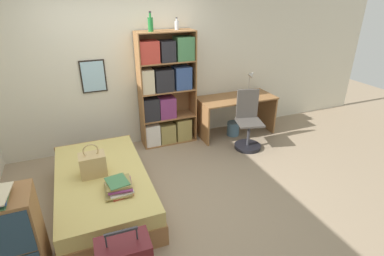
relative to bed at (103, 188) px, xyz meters
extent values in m
plane|color=gray|center=(0.65, -0.02, -0.21)|extent=(14.00, 14.00, 0.00)
cube|color=beige|center=(0.65, 1.54, 1.09)|extent=(10.00, 0.06, 2.60)
cube|color=black|center=(0.16, 1.50, 1.04)|extent=(0.37, 0.02, 0.50)
cube|color=#99C1D6|center=(0.16, 1.49, 1.04)|extent=(0.33, 0.01, 0.46)
cube|color=olive|center=(0.00, -0.02, -0.09)|extent=(1.08, 1.92, 0.25)
cube|color=tan|center=(0.00, -0.02, 0.13)|extent=(1.05, 1.89, 0.18)
cube|color=olive|center=(0.00, 0.92, 0.00)|extent=(1.08, 0.04, 0.43)
cube|color=tan|center=(-0.07, 0.01, 0.35)|extent=(0.30, 0.21, 0.27)
torus|color=tan|center=(-0.07, 0.01, 0.54)|extent=(0.18, 0.02, 0.18)
cube|color=#B2382D|center=(0.16, -0.43, 0.23)|extent=(0.25, 0.35, 0.02)
cube|color=#99894C|center=(0.14, -0.43, 0.24)|extent=(0.31, 0.37, 0.02)
cube|color=silver|center=(0.15, -0.43, 0.26)|extent=(0.28, 0.33, 0.02)
cube|color=#99894C|center=(0.16, -0.42, 0.28)|extent=(0.23, 0.29, 0.02)
cube|color=#7A336B|center=(0.16, -0.43, 0.29)|extent=(0.29, 0.31, 0.02)
cube|color=#99894C|center=(0.15, -0.41, 0.31)|extent=(0.28, 0.30, 0.02)
cube|color=#99894C|center=(0.14, -0.41, 0.33)|extent=(0.22, 0.30, 0.02)
cube|color=#427A4C|center=(0.14, -0.42, 0.34)|extent=(0.25, 0.29, 0.01)
cylinder|color=#2D2D33|center=(-0.09, -1.36, 0.43)|extent=(0.01, 0.01, 0.12)
cylinder|color=#2D2D33|center=(0.16, -1.36, 0.43)|extent=(0.01, 0.01, 0.12)
cube|color=#2D2D33|center=(0.03, -1.36, 0.49)|extent=(0.27, 0.03, 0.02)
cube|color=olive|center=(-0.88, -0.83, 0.25)|extent=(0.53, 0.42, 0.92)
cube|color=olive|center=(0.83, 1.32, 0.74)|extent=(0.02, 0.35, 1.90)
cube|color=olive|center=(1.74, 1.32, 0.74)|extent=(0.02, 0.35, 1.90)
cube|color=olive|center=(1.28, 1.49, 0.74)|extent=(0.93, 0.01, 1.90)
cube|color=olive|center=(1.28, 1.32, -0.20)|extent=(0.89, 0.35, 0.02)
cube|color=olive|center=(1.28, 1.32, 0.26)|extent=(0.89, 0.35, 0.02)
cube|color=olive|center=(1.28, 1.32, 0.74)|extent=(0.89, 0.35, 0.02)
cube|color=olive|center=(1.28, 1.32, 1.21)|extent=(0.89, 0.35, 0.02)
cube|color=olive|center=(1.28, 1.32, 1.68)|extent=(0.89, 0.35, 0.02)
cube|color=silver|center=(0.97, 1.30, -0.01)|extent=(0.25, 0.26, 0.38)
cube|color=#99894C|center=(1.24, 1.30, -0.03)|extent=(0.27, 0.26, 0.34)
cube|color=#99894C|center=(1.54, 1.30, 0.00)|extent=(0.27, 0.26, 0.39)
cube|color=#232328|center=(0.98, 1.30, 0.46)|extent=(0.26, 0.26, 0.38)
cube|color=#7A336B|center=(1.25, 1.30, 0.45)|extent=(0.27, 0.26, 0.35)
cube|color=beige|center=(0.94, 1.30, 0.93)|extent=(0.19, 0.26, 0.38)
cube|color=#232328|center=(1.22, 1.30, 0.92)|extent=(0.30, 0.26, 0.36)
cube|color=#334C84|center=(1.54, 1.30, 0.93)|extent=(0.27, 0.26, 0.37)
cube|color=#B2382D|center=(1.00, 1.30, 1.39)|extent=(0.30, 0.26, 0.34)
cube|color=#232328|center=(1.29, 1.30, 1.38)|extent=(0.23, 0.26, 0.32)
cube|color=#427A4C|center=(1.58, 1.30, 1.40)|extent=(0.28, 0.26, 0.37)
cylinder|color=#1E6B2D|center=(1.05, 1.27, 1.78)|extent=(0.08, 0.08, 0.20)
cylinder|color=#1E6B2D|center=(1.05, 1.27, 1.92)|extent=(0.03, 0.03, 0.06)
cylinder|color=#232328|center=(1.05, 1.27, 1.96)|extent=(0.04, 0.04, 0.02)
cylinder|color=#B7BCC1|center=(1.48, 1.34, 1.75)|extent=(0.06, 0.06, 0.13)
cylinder|color=#B7BCC1|center=(1.48, 1.34, 1.83)|extent=(0.03, 0.03, 0.04)
cylinder|color=#232328|center=(1.48, 1.34, 1.86)|extent=(0.03, 0.03, 0.01)
cube|color=olive|center=(2.53, 1.17, 0.48)|extent=(1.39, 0.64, 0.02)
cube|color=olive|center=(1.86, 1.17, 0.13)|extent=(0.03, 0.60, 0.69)
cube|color=olive|center=(3.21, 1.17, 0.13)|extent=(0.03, 0.60, 0.69)
cylinder|color=#ADA89E|center=(2.82, 1.24, 0.51)|extent=(0.14, 0.14, 0.02)
cylinder|color=#ADA89E|center=(2.82, 1.24, 0.68)|extent=(0.02, 0.02, 0.33)
cone|color=#ADA89E|center=(2.86, 1.24, 0.87)|extent=(0.15, 0.11, 0.15)
cylinder|color=black|center=(2.45, 0.57, -0.18)|extent=(0.45, 0.45, 0.06)
cylinder|color=#333338|center=(2.45, 0.57, 0.02)|extent=(0.05, 0.05, 0.46)
cube|color=#47423D|center=(2.45, 0.57, 0.26)|extent=(0.49, 0.49, 0.03)
cube|color=#47423D|center=(2.50, 0.75, 0.52)|extent=(0.36, 0.13, 0.49)
cylinder|color=slate|center=(2.47, 1.11, -0.09)|extent=(0.22, 0.22, 0.25)
camera|label=1|loc=(-0.12, -3.26, 2.25)|focal=28.00mm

